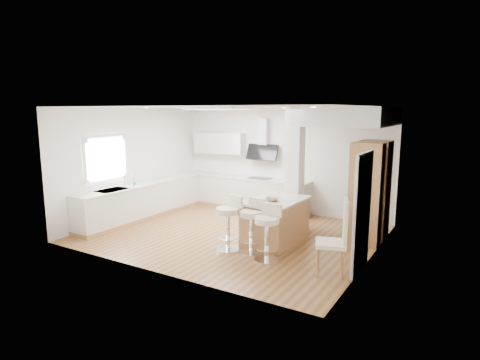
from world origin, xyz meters
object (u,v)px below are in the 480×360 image
Objects in this scene: bar_stool_a at (229,220)px; bar_stool_b at (252,223)px; bar_stool_c at (267,230)px; dining_chair at (338,235)px; peninsula at (275,220)px.

bar_stool_b is at bearing 33.37° from bar_stool_a.
bar_stool_a reaches higher than bar_stool_c.
dining_chair is at bearing 6.09° from bar_stool_b.
bar_stool_a is at bearing 159.37° from dining_chair.
bar_stool_b is 0.50m from bar_stool_c.
dining_chair reaches higher than bar_stool_a.
bar_stool_a is 0.47m from bar_stool_b.
dining_chair reaches higher than peninsula.
bar_stool_a is 2.20m from dining_chair.
bar_stool_b is (-0.10, -0.81, 0.14)m from peninsula.
bar_stool_a reaches higher than peninsula.
bar_stool_c is 1.29m from dining_chair.
bar_stool_b reaches higher than bar_stool_c.
peninsula is 1.09m from bar_stool_a.
bar_stool_a is at bearing -119.02° from peninsula.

